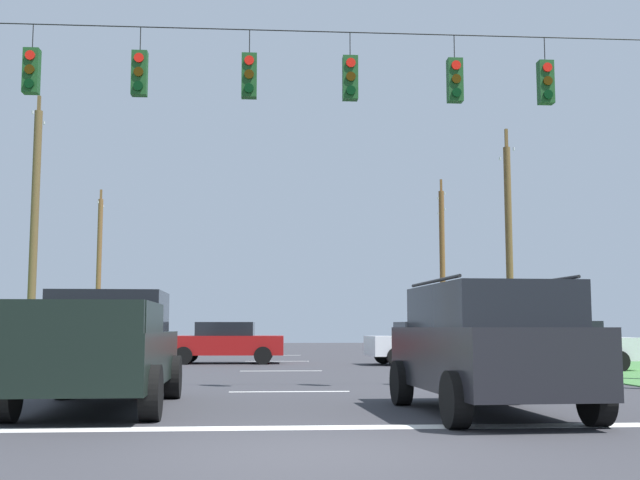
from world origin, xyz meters
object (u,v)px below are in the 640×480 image
at_px(overhead_signal_span, 289,165).
at_px(suv_black, 487,345).
at_px(utility_pole_near_left, 442,266).
at_px(utility_pole_far_right, 509,248).
at_px(distant_car_oncoming, 225,342).
at_px(distant_car_crossing_white, 428,342).
at_px(pickup_truck, 104,349).
at_px(distant_car_far_parked, 561,345).
at_px(utility_pole_distant_left, 99,272).
at_px(utility_pole_distant_right, 34,231).

relative_size(overhead_signal_span, suv_black, 3.58).
distance_m(overhead_signal_span, utility_pole_near_left, 30.39).
distance_m(suv_black, utility_pole_far_right, 21.76).
bearing_deg(distant_car_oncoming, overhead_signal_span, -81.98).
relative_size(distant_car_crossing_white, utility_pole_near_left, 0.45).
bearing_deg(utility_pole_near_left, distant_car_oncoming, -127.35).
xyz_separation_m(utility_pole_far_right, utility_pole_near_left, (0.04, 12.69, 0.22)).
height_order(distant_car_crossing_white, utility_pole_far_right, utility_pole_far_right).
xyz_separation_m(overhead_signal_span, distant_car_crossing_white, (5.38, 12.06, -3.92)).
bearing_deg(distant_car_crossing_white, pickup_truck, -119.72).
height_order(pickup_truck, utility_pole_far_right, utility_pole_far_right).
height_order(pickup_truck, distant_car_far_parked, pickup_truck).
bearing_deg(utility_pole_distant_left, utility_pole_distant_right, -89.16).
distance_m(overhead_signal_span, utility_pole_distant_right, 18.04).
bearing_deg(suv_black, utility_pole_far_right, 71.56).
bearing_deg(utility_pole_distant_left, distant_car_crossing_white, -47.98).
xyz_separation_m(suv_black, utility_pole_distant_left, (-12.65, 33.09, 3.37)).
height_order(overhead_signal_span, distant_car_crossing_white, overhead_signal_span).
bearing_deg(utility_pole_near_left, utility_pole_distant_right, -145.09).
distance_m(distant_car_crossing_white, utility_pole_near_left, 17.76).
height_order(suv_black, distant_car_oncoming, suv_black).
relative_size(overhead_signal_span, distant_car_far_parked, 3.99).
relative_size(suv_black, distant_car_far_parked, 1.12).
bearing_deg(utility_pole_near_left, utility_pole_distant_left, 179.91).
relative_size(pickup_truck, utility_pole_distant_left, 0.60).
relative_size(utility_pole_distant_right, utility_pole_distant_left, 1.16).
height_order(distant_car_crossing_white, utility_pole_distant_right, utility_pole_distant_right).
height_order(utility_pole_far_right, utility_pole_near_left, utility_pole_near_left).
distance_m(distant_car_far_parked, utility_pole_distant_left, 28.13).
relative_size(distant_car_crossing_white, utility_pole_distant_left, 0.49).
bearing_deg(suv_black, utility_pole_near_left, 78.32).
bearing_deg(distant_car_far_parked, suv_black, -115.41).
bearing_deg(distant_car_oncoming, pickup_truck, -94.35).
bearing_deg(utility_pole_distant_left, distant_car_oncoming, -62.99).
bearing_deg(pickup_truck, distant_car_oncoming, 85.65).
height_order(overhead_signal_span, utility_pole_near_left, utility_pole_near_left).
height_order(distant_car_far_parked, utility_pole_near_left, utility_pole_near_left).
xyz_separation_m(distant_car_crossing_white, distant_car_oncoming, (-7.28, 1.43, 0.00)).
distance_m(pickup_truck, distant_car_oncoming, 16.42).
height_order(suv_black, distant_car_crossing_white, suv_black).
xyz_separation_m(utility_pole_near_left, utility_pole_distant_right, (-19.28, -13.45, 0.24)).
relative_size(overhead_signal_span, utility_pole_distant_left, 1.93).
xyz_separation_m(distant_car_oncoming, utility_pole_distant_left, (-7.81, 15.32, 3.64)).
distance_m(overhead_signal_span, distant_car_far_parked, 12.36).
height_order(pickup_truck, utility_pole_distant_right, utility_pole_distant_right).
bearing_deg(pickup_truck, utility_pole_distant_left, 101.70).
bearing_deg(utility_pole_distant_right, overhead_signal_span, -58.18).
xyz_separation_m(suv_black, distant_car_crossing_white, (2.45, 16.34, -0.27)).
bearing_deg(utility_pole_near_left, distant_car_crossing_white, -104.69).
xyz_separation_m(distant_car_oncoming, distant_car_far_parked, (10.60, -5.64, 0.00)).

